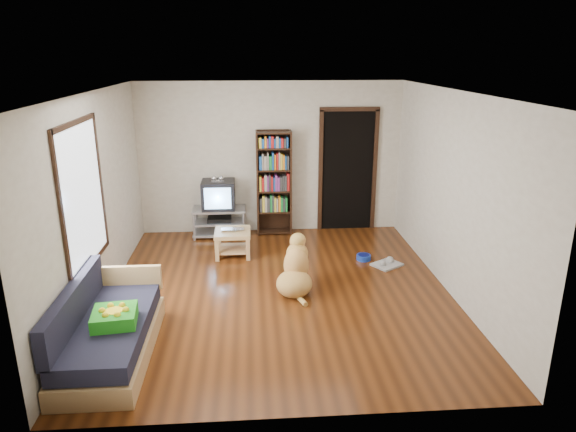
{
  "coord_description": "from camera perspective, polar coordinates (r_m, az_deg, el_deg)",
  "views": [
    {
      "loc": [
        -0.34,
        -6.22,
        3.05
      ],
      "look_at": [
        0.15,
        0.47,
        0.9
      ],
      "focal_mm": 32.0,
      "sensor_mm": 36.0,
      "label": 1
    }
  ],
  "objects": [
    {
      "name": "green_cushion",
      "position": [
        5.57,
        -18.7,
        -10.58
      ],
      "size": [
        0.48,
        0.48,
        0.14
      ],
      "primitive_type": "cube",
      "rotation": [
        0.0,
        0.0,
        0.12
      ],
      "color": "green",
      "rests_on": "sofa"
    },
    {
      "name": "ground",
      "position": [
        6.93,
        -1.0,
        -8.33
      ],
      "size": [
        5.0,
        5.0,
        0.0
      ],
      "primitive_type": "plane",
      "color": "#55280E",
      "rests_on": "ground"
    },
    {
      "name": "grey_rag",
      "position": [
        7.85,
        10.93,
        -5.32
      ],
      "size": [
        0.51,
        0.49,
        0.03
      ],
      "primitive_type": "cube",
      "rotation": [
        0.0,
        0.0,
        0.57
      ],
      "color": "#A3A3A3",
      "rests_on": "ground"
    },
    {
      "name": "tv_stand",
      "position": [
        8.93,
        -7.61,
        -0.54
      ],
      "size": [
        0.9,
        0.45,
        0.5
      ],
      "color": "#99999E",
      "rests_on": "ground"
    },
    {
      "name": "crt_tv",
      "position": [
        8.81,
        -7.73,
        2.44
      ],
      "size": [
        0.55,
        0.52,
        0.58
      ],
      "color": "black",
      "rests_on": "tv_stand"
    },
    {
      "name": "bookshelf",
      "position": [
        8.81,
        -1.58,
        4.31
      ],
      "size": [
        0.6,
        0.3,
        1.8
      ],
      "color": "black",
      "rests_on": "ground"
    },
    {
      "name": "window",
      "position": [
        6.22,
        -21.83,
        2.05
      ],
      "size": [
        0.03,
        1.46,
        1.7
      ],
      "color": "white",
      "rests_on": "wall_left"
    },
    {
      "name": "dog",
      "position": [
        6.86,
        0.86,
        -6.07
      ],
      "size": [
        0.58,
        0.93,
        0.76
      ],
      "color": "tan",
      "rests_on": "ground"
    },
    {
      "name": "wall_left",
      "position": [
        6.73,
        -20.55,
        1.56
      ],
      "size": [
        0.0,
        5.0,
        5.0
      ],
      "primitive_type": "plane",
      "rotation": [
        1.57,
        0.0,
        1.57
      ],
      "color": "beige",
      "rests_on": "ground"
    },
    {
      "name": "ceiling",
      "position": [
        6.24,
        -1.13,
        13.64
      ],
      "size": [
        5.0,
        5.0,
        0.0
      ],
      "primitive_type": "plane",
      "rotation": [
        3.14,
        0.0,
        0.0
      ],
      "color": "white",
      "rests_on": "ground"
    },
    {
      "name": "doorway",
      "position": [
        9.07,
        6.64,
        5.36
      ],
      "size": [
        1.03,
        0.05,
        2.19
      ],
      "color": "black",
      "rests_on": "wall_back"
    },
    {
      "name": "laptop",
      "position": [
        7.98,
        -6.2,
        -1.62
      ],
      "size": [
        0.36,
        0.23,
        0.03
      ],
      "primitive_type": "imported",
      "rotation": [
        0.0,
        0.0,
        -0.01
      ],
      "color": "silver",
      "rests_on": "coffee_table"
    },
    {
      "name": "wall_front",
      "position": [
        4.12,
        0.92,
        -7.34
      ],
      "size": [
        4.5,
        0.0,
        4.5
      ],
      "primitive_type": "plane",
      "rotation": [
        -1.57,
        0.0,
        0.0
      ],
      "color": "beige",
      "rests_on": "ground"
    },
    {
      "name": "wall_right",
      "position": [
        6.96,
        17.8,
        2.34
      ],
      "size": [
        0.0,
        5.0,
        5.0
      ],
      "primitive_type": "plane",
      "rotation": [
        1.57,
        0.0,
        -1.57
      ],
      "color": "beige",
      "rests_on": "ground"
    },
    {
      "name": "sofa",
      "position": [
        5.79,
        -19.47,
        -12.15
      ],
      "size": [
        0.8,
        1.8,
        0.8
      ],
      "color": "tan",
      "rests_on": "ground"
    },
    {
      "name": "dog_bowl",
      "position": [
        7.99,
        8.4,
        -4.56
      ],
      "size": [
        0.22,
        0.22,
        0.08
      ],
      "primitive_type": "cylinder",
      "color": "#16349C",
      "rests_on": "ground"
    },
    {
      "name": "coffee_table",
      "position": [
        8.05,
        -6.16,
        -2.45
      ],
      "size": [
        0.55,
        0.55,
        0.4
      ],
      "color": "tan",
      "rests_on": "ground"
    },
    {
      "name": "wall_back",
      "position": [
        8.9,
        -1.97,
        6.42
      ],
      "size": [
        4.5,
        0.0,
        4.5
      ],
      "primitive_type": "plane",
      "rotation": [
        1.57,
        0.0,
        0.0
      ],
      "color": "beige",
      "rests_on": "ground"
    }
  ]
}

